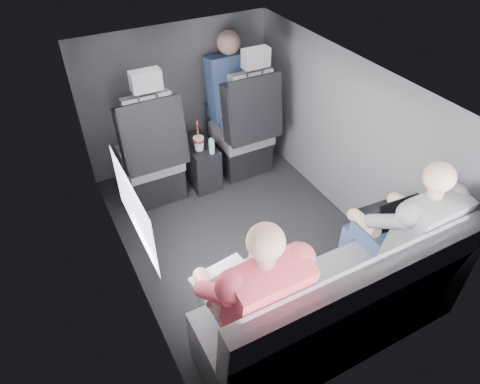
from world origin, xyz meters
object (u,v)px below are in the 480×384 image
front_seat_left (152,160)px  center_console (200,162)px  soda_cup (199,143)px  passenger_rear_left (252,297)px  laptop_black (387,214)px  rear_bench (329,311)px  water_bottle (212,146)px  passenger_rear_right (403,232)px  front_seat_right (244,134)px  laptop_white (229,281)px  passenger_front_right (230,88)px

front_seat_left → center_console: size_ratio=2.64×
center_console → soda_cup: soda_cup is taller
passenger_rear_left → laptop_black: bearing=8.5°
rear_bench → passenger_rear_left: passenger_rear_left is taller
water_bottle → passenger_rear_right: bearing=-71.8°
front_seat_right → laptop_white: size_ratio=3.45×
center_console → passenger_front_right: bearing=26.8°
front_seat_right → laptop_black: bearing=-84.5°
passenger_front_right → water_bottle: bearing=-133.4°
soda_cup → rear_bench: bearing=-89.0°
front_seat_right → passenger_rear_right: 1.82m
passenger_rear_left → center_console: bearing=75.3°
water_bottle → passenger_front_right: passenger_front_right is taller
water_bottle → soda_cup: bearing=132.1°
front_seat_right → passenger_front_right: size_ratio=1.49×
front_seat_right → passenger_rear_right: (0.14, -1.81, 0.22)m
center_console → passenger_rear_left: (-0.49, -1.85, 0.43)m
soda_cup → laptop_black: bearing=-67.9°
water_bottle → passenger_front_right: bearing=46.6°
front_seat_left → rear_bench: front_seat_left is taller
front_seat_right → passenger_rear_left: size_ratio=1.03×
water_bottle → laptop_black: laptop_black is taller
soda_cup → laptop_black: size_ratio=0.94×
rear_bench → laptop_black: bearing=23.0°
soda_cup → passenger_front_right: bearing=34.2°
water_bottle → passenger_rear_left: passenger_rear_left is taller
soda_cup → front_seat_right: bearing=7.0°
water_bottle → passenger_rear_left: size_ratio=0.12×
front_seat_right → soda_cup: size_ratio=4.35×
front_seat_right → water_bottle: 0.43m
laptop_white → passenger_front_right: bearing=63.0°
laptop_black → passenger_rear_left: 1.11m
front_seat_left → center_console: bearing=5.1°
center_console → rear_bench: rear_bench is taller
rear_bench → laptop_white: size_ratio=4.37×
laptop_white → water_bottle: bearing=68.5°
laptop_white → passenger_front_right: size_ratio=0.43×
center_console → passenger_rear_right: bearing=-72.2°
front_seat_left → water_bottle: bearing=-16.7°
center_console → passenger_front_right: size_ratio=0.57×
center_console → passenger_rear_right: passenger_rear_right is taller
front_seat_left → passenger_rear_right: (1.04, -1.81, 0.22)m
passenger_rear_left → passenger_front_right: bearing=66.0°
passenger_rear_right → passenger_front_right: size_ratio=1.41×
laptop_white → laptop_black: 1.15m
water_bottle → laptop_black: size_ratio=0.48×
front_seat_right → water_bottle: (-0.40, -0.15, 0.07)m
passenger_rear_left → front_seat_right: bearing=62.6°
front_seat_left → laptop_white: front_seat_left is taller
soda_cup → passenger_rear_left: size_ratio=0.24×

